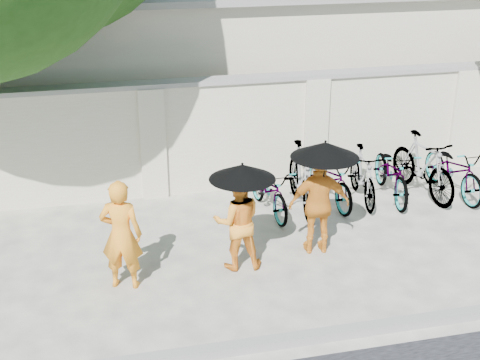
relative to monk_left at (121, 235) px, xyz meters
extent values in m
plane|color=beige|center=(1.77, -0.12, -0.78)|extent=(80.00, 80.00, 0.00)
cube|color=gray|center=(1.77, -1.82, -0.72)|extent=(40.00, 0.16, 0.12)
cube|color=beige|center=(2.77, 3.08, 0.22)|extent=(20.00, 0.30, 2.00)
cube|color=beige|center=(3.77, 6.88, 0.82)|extent=(14.00, 6.00, 3.20)
imported|color=orange|center=(0.00, 0.00, 0.00)|extent=(0.66, 0.53, 1.57)
imported|color=orange|center=(1.64, 0.16, -0.06)|extent=(0.75, 0.61, 1.45)
cylinder|color=black|center=(1.69, 0.08, 0.38)|extent=(0.02, 0.02, 0.69)
cone|color=black|center=(1.69, 0.08, 0.73)|extent=(0.93, 0.93, 0.21)
imported|color=orange|center=(2.93, 0.34, -0.01)|extent=(0.95, 0.48, 1.55)
cylinder|color=black|center=(2.95, 0.26, 0.49)|extent=(0.02, 0.02, 0.78)
cone|color=black|center=(2.95, 0.26, 0.88)|extent=(0.99, 0.99, 0.23)
imported|color=gray|center=(2.59, 1.83, -0.36)|extent=(0.73, 1.68, 0.86)
imported|color=gray|center=(3.16, 1.87, -0.22)|extent=(0.72, 1.92, 1.13)
imported|color=gray|center=(3.74, 2.00, -0.33)|extent=(0.76, 1.78, 0.91)
imported|color=gray|center=(4.31, 1.92, -0.30)|extent=(0.67, 1.66, 0.97)
imported|color=gray|center=(4.89, 1.95, -0.31)|extent=(0.88, 1.88, 0.95)
imported|color=gray|center=(5.46, 1.92, -0.22)|extent=(0.77, 1.93, 1.13)
imported|color=gray|center=(6.04, 1.82, -0.31)|extent=(0.73, 1.85, 0.95)
camera|label=1|loc=(-0.30, -8.15, 4.09)|focal=50.00mm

